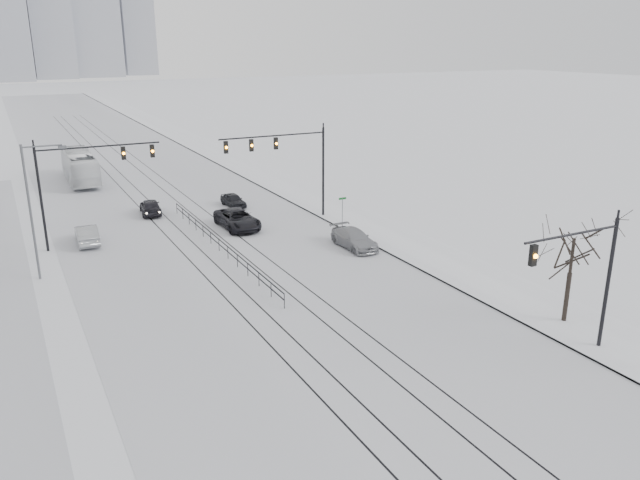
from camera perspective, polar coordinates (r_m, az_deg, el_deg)
The scene contains 17 objects.
road at distance 75.95m, azimuth -16.47°, elevation 5.52°, with size 22.00×260.00×0.02m, color silver.
sidewalk_east at distance 79.50m, azimuth -6.87°, elevation 6.70°, with size 5.00×260.00×0.16m, color white.
curb at distance 78.70m, azimuth -8.54°, elevation 6.50°, with size 0.10×260.00×0.12m, color gray.
tram_rails at distance 56.94m, azimuth -12.41°, elevation 1.91°, with size 5.30×180.00×0.01m.
traffic_mast_near at distance 32.88m, azimuth 23.29°, elevation -2.58°, with size 6.10×0.37×7.00m.
traffic_mast_ne at distance 53.72m, azimuth -2.89°, elevation 7.65°, with size 9.60×0.37×8.00m.
traffic_mast_nw at distance 50.34m, azimuth -21.00°, elevation 5.59°, with size 9.10×0.37×8.00m.
street_light_west at distance 44.30m, azimuth -24.67°, elevation 3.12°, with size 2.73×0.25×9.00m.
bare_tree at distance 36.48m, azimuth 22.14°, elevation -0.63°, with size 4.40×4.40×6.10m.
median_fence at distance 47.59m, azimuth -9.23°, elevation -0.40°, with size 0.06×24.00×1.00m.
street_sign at distance 53.62m, azimuth 2.06°, elevation 3.09°, with size 0.70×0.06×2.40m.
sedan_sb_inner at distance 58.98m, azimuth -15.24°, elevation 2.95°, with size 1.71×4.26×1.45m, color black.
sedan_sb_outer at distance 51.93m, azimuth -20.54°, elevation 0.47°, with size 1.57×4.50×1.48m, color #999CA0.
sedan_nb_front at distance 53.12m, azimuth -7.55°, elevation 1.89°, with size 2.62×5.68×1.58m, color black.
sedan_nb_right at distance 47.74m, azimuth 3.14°, elevation 0.10°, with size 1.99×4.88×1.42m, color gray.
sedan_nb_far at distance 60.30m, azimuth -7.93°, elevation 3.63°, with size 1.46×3.63×1.24m, color black.
box_truck at distance 75.21m, azimuth -21.09°, elevation 6.27°, with size 2.88×12.30×3.43m, color white.
Camera 1 is at (-13.75, -13.14, 15.18)m, focal length 35.00 mm.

